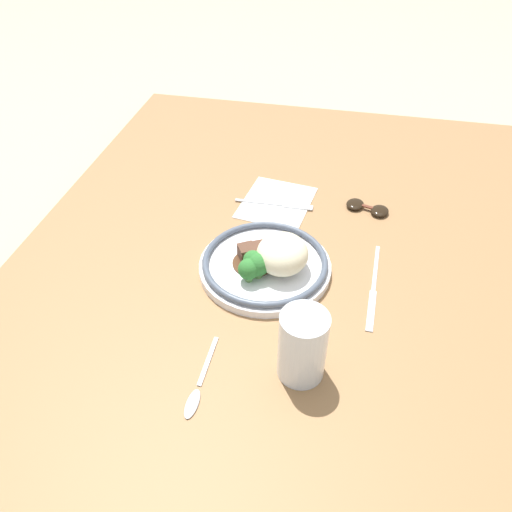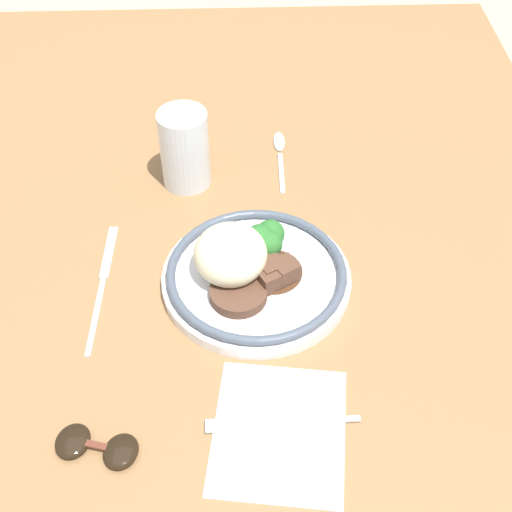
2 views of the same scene
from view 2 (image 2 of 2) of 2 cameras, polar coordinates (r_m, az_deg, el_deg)
The scene contains 9 objects.
ground_plane at distance 0.95m, azimuth -1.94°, elevation -2.55°, with size 8.00×8.00×0.00m, color tan.
dining_table at distance 0.94m, azimuth -1.96°, elevation -1.93°, with size 1.45×1.03×0.03m.
napkin at distance 0.79m, azimuth 1.86°, elevation -13.85°, with size 0.18×0.16×0.00m.
plate at distance 0.90m, azimuth -0.38°, elevation -1.04°, with size 0.24×0.24×0.08m.
juice_glass at distance 1.03m, azimuth -5.71°, elevation 8.28°, with size 0.07×0.07×0.12m.
fork at distance 0.79m, azimuth 0.88°, elevation -13.23°, with size 0.02×0.17×0.00m.
knife at distance 0.94m, azimuth -12.15°, elevation -2.01°, with size 0.22×0.02×0.00m.
spoon at distance 1.12m, azimuth 1.90°, elevation 8.56°, with size 0.15×0.02×0.01m.
sunglasses at distance 0.79m, azimuth -12.62°, elevation -14.63°, with size 0.06×0.10×0.01m.
Camera 2 is at (-0.63, -0.01, 0.71)m, focal length 50.00 mm.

